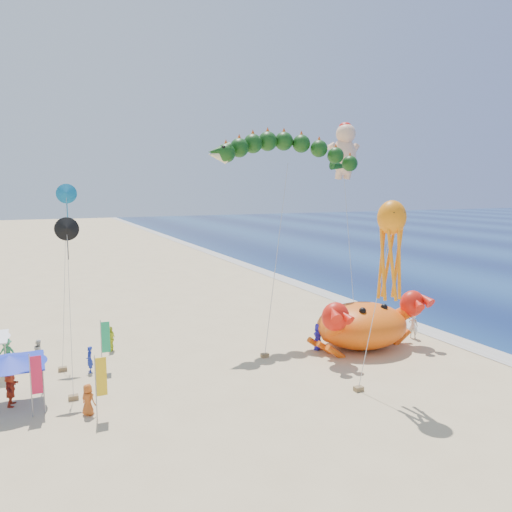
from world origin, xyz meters
The scene contains 10 objects.
ground centered at (0.00, 0.00, 0.00)m, with size 320.00×320.00×0.00m, color #D1B784.
foam_strip centered at (12.00, 0.00, 0.01)m, with size 320.00×320.00×0.00m, color silver.
crab_inflatable centered at (4.90, -0.78, 1.71)m, with size 8.86×6.12×3.88m.
dragon_kite centered at (2.07, 5.53, 13.48)m, with size 12.46×6.89×14.85m.
cherub_kite centered at (10.17, 9.69, 14.44)m, with size 3.98×7.08×16.80m.
octopus_kite centered at (1.38, -7.64, 8.21)m, with size 2.24×1.65×10.44m.
canopy_blue centered at (-17.13, -1.14, 2.44)m, with size 3.59×3.59×2.71m.
feather_flags centered at (-15.56, -1.44, 2.01)m, with size 9.67×6.53×3.20m.
beachgoers centered at (-11.26, 1.79, 0.88)m, with size 28.26×10.42×1.88m.
small_kites centered at (-16.50, 1.80, 7.27)m, with size 8.26×12.37×11.38m.
Camera 1 is at (-15.74, -28.33, 11.12)m, focal length 35.00 mm.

